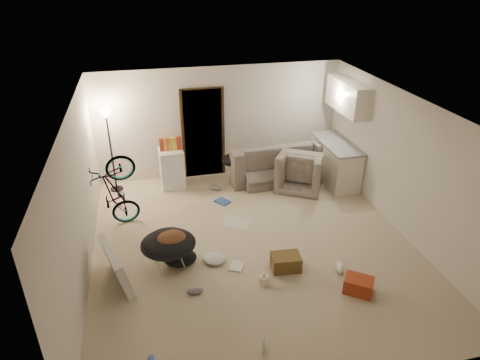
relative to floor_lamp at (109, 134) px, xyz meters
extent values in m
cube|color=beige|center=(2.40, -2.65, -1.32)|extent=(5.50, 6.00, 0.02)
cube|color=white|center=(2.40, -2.65, 1.20)|extent=(5.50, 6.00, 0.02)
cube|color=silver|center=(2.40, 0.36, -0.06)|extent=(5.50, 0.02, 2.50)
cube|color=silver|center=(2.40, -5.66, -0.06)|extent=(5.50, 0.02, 2.50)
cube|color=silver|center=(-0.36, -2.65, -0.06)|extent=(0.02, 6.00, 2.50)
cube|color=silver|center=(5.16, -2.65, -0.06)|extent=(0.02, 6.00, 2.50)
cube|color=black|center=(2.00, 0.32, -0.29)|extent=(0.85, 0.10, 2.04)
cube|color=#352412|center=(2.00, 0.29, -0.29)|extent=(0.97, 0.04, 2.10)
cylinder|color=black|center=(0.00, 0.00, -1.29)|extent=(0.28, 0.28, 0.03)
cylinder|color=black|center=(0.00, 0.00, -0.46)|extent=(0.04, 0.04, 1.70)
cone|color=#FFE0A5|center=(0.00, 0.00, 0.41)|extent=(0.24, 0.24, 0.18)
cube|color=silver|center=(4.83, -0.65, -0.87)|extent=(0.60, 1.50, 0.88)
cube|color=gray|center=(4.83, -0.65, -0.41)|extent=(0.64, 1.54, 0.04)
cube|color=silver|center=(4.96, -0.65, 0.64)|extent=(0.38, 1.40, 0.65)
imported|color=#333A34|center=(3.55, -0.20, -0.99)|extent=(2.19, 0.95, 0.63)
imported|color=#333A34|center=(4.02, -0.70, -0.99)|extent=(1.26, 1.22, 0.63)
imported|color=black|center=(0.10, -1.52, -0.91)|extent=(1.59, 0.83, 0.88)
imported|color=#A33618|center=(1.91, -5.00, -1.30)|extent=(0.27, 0.24, 0.02)
cube|color=white|center=(1.23, -0.10, -0.88)|extent=(0.53, 0.53, 0.86)
cube|color=#A33618|center=(1.06, -0.10, -0.31)|extent=(0.11, 0.08, 0.30)
cube|color=#C95F19|center=(1.18, -0.10, -0.31)|extent=(0.11, 0.08, 0.30)
cube|color=yellow|center=(1.30, -0.10, -0.31)|extent=(0.11, 0.09, 0.30)
cube|color=#A33618|center=(1.42, -0.10, -0.31)|extent=(0.10, 0.08, 0.30)
cylinder|color=silver|center=(0.92, -2.94, -1.10)|extent=(0.58, 0.58, 0.41)
ellipsoid|color=black|center=(0.92, -2.94, -0.85)|extent=(0.82, 0.82, 0.34)
torus|color=black|center=(0.92, -2.94, -0.85)|extent=(0.88, 0.88, 0.06)
ellipsoid|color=#57341E|center=(0.97, -2.97, -0.74)|extent=(0.57, 0.51, 0.22)
ellipsoid|color=black|center=(2.60, -0.20, -0.77)|extent=(0.64, 0.57, 0.28)
cube|color=silver|center=(0.10, -3.17, -0.98)|extent=(0.54, 1.02, 0.67)
cube|color=brown|center=(2.74, -3.43, -1.18)|extent=(0.49, 0.37, 0.26)
cube|color=#A33618|center=(3.64, -4.19, -1.19)|extent=(0.52, 0.49, 0.24)
cylinder|color=silver|center=(2.30, -3.71, -1.23)|extent=(0.15, 0.15, 0.15)
cone|color=silver|center=(2.30, -3.71, -1.12)|extent=(0.09, 0.09, 0.07)
cube|color=beige|center=(2.26, -1.90, -1.30)|extent=(0.66, 0.62, 0.01)
cube|color=#2B519D|center=(2.16, -1.07, -1.29)|extent=(0.35, 0.37, 0.03)
cube|color=silver|center=(1.98, -3.20, -1.29)|extent=(0.31, 0.33, 0.02)
ellipsoid|color=slate|center=(2.10, -0.49, -1.25)|extent=(0.31, 0.28, 0.11)
ellipsoid|color=slate|center=(1.22, -3.68, -1.26)|extent=(0.27, 0.12, 0.10)
ellipsoid|color=white|center=(3.59, -3.65, -1.25)|extent=(0.23, 0.33, 0.11)
ellipsoid|color=black|center=(1.09, -2.86, -1.22)|extent=(0.63, 0.56, 0.18)
ellipsoid|color=silver|center=(1.64, -2.98, -1.25)|extent=(0.50, 0.49, 0.12)
camera|label=1|loc=(0.76, -8.66, 3.17)|focal=32.00mm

